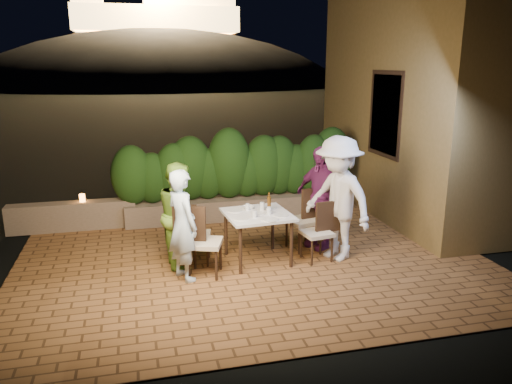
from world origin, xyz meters
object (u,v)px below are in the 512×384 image
object	(u,v)px
diner_white	(338,199)
diner_green	(180,214)
diner_purple	(320,198)
bowl	(248,207)
chair_left_back	(196,234)
diner_blue	(183,225)
chair_right_front	(317,232)
chair_right_back	(303,219)
chair_left_front	(205,241)
beer_bottle	(269,202)
parapet_lamp	(82,198)
dining_table	(258,237)

from	to	relation	value
diner_white	diner_green	bearing A→B (deg)	-123.48
diner_white	diner_purple	bearing A→B (deg)	164.21
bowl	diner_purple	bearing A→B (deg)	3.78
bowl	chair_left_back	bearing A→B (deg)	-172.39
diner_blue	diner_purple	distance (m)	2.36
chair_left_back	chair_right_front	world-z (taller)	same
bowl	diner_purple	world-z (taller)	diner_purple
chair_right_back	chair_right_front	bearing A→B (deg)	80.45
diner_white	diner_purple	xyz separation A→B (m)	(-0.09, 0.52, -0.11)
chair_left_front	diner_purple	xyz separation A→B (m)	(1.95, 0.66, 0.33)
chair_left_front	diner_white	world-z (taller)	diner_white
chair_right_front	diner_purple	world-z (taller)	diner_purple
diner_blue	diner_white	world-z (taller)	diner_white
chair_left_front	chair_right_front	size ratio (longest dim) A/B	1.11
beer_bottle	diner_purple	world-z (taller)	diner_purple
beer_bottle	diner_blue	distance (m)	1.40
chair_right_back	diner_blue	bearing A→B (deg)	5.06
chair_left_front	diner_white	bearing A→B (deg)	22.72
chair_right_front	chair_right_back	bearing A→B (deg)	-93.94
chair_left_front	diner_green	distance (m)	0.62
chair_right_front	diner_green	bearing A→B (deg)	-18.63
chair_right_back	diner_blue	world-z (taller)	diner_blue
beer_bottle	bowl	world-z (taller)	beer_bottle
beer_bottle	diner_blue	world-z (taller)	diner_blue
chair_left_back	parapet_lamp	world-z (taller)	chair_left_back
chair_right_front	parapet_lamp	distance (m)	4.27
parapet_lamp	beer_bottle	bearing A→B (deg)	-37.01
beer_bottle	diner_purple	bearing A→B (deg)	17.47
diner_blue	diner_white	xyz separation A→B (m)	(2.33, 0.19, 0.17)
beer_bottle	bowl	xyz separation A→B (m)	(-0.27, 0.21, -0.13)
beer_bottle	chair_right_back	xyz separation A→B (m)	(0.64, 0.28, -0.41)
dining_table	chair_left_back	xyz separation A→B (m)	(-0.90, 0.16, 0.07)
beer_bottle	diner_blue	xyz separation A→B (m)	(-1.33, -0.42, -0.12)
chair_right_front	diner_blue	distance (m)	2.05
diner_white	chair_right_back	bearing A→B (deg)	-169.65
chair_left_back	diner_white	xyz separation A→B (m)	(2.09, -0.33, 0.49)
chair_right_back	diner_white	xyz separation A→B (m)	(0.36, -0.51, 0.45)
beer_bottle	diner_green	xyz separation A→B (m)	(-1.32, 0.11, -0.13)
chair_left_back	diner_green	size ratio (longest dim) A/B	0.58
chair_right_front	diner_green	distance (m)	2.06
chair_right_front	diner_green	xyz separation A→B (m)	(-2.00, 0.34, 0.32)
diner_purple	diner_blue	bearing A→B (deg)	-98.22
chair_right_back	diner_white	distance (m)	0.77
chair_left_front	chair_right_back	bearing A→B (deg)	40.06
beer_bottle	chair_right_front	xyz separation A→B (m)	(0.68, -0.23, -0.45)
diner_white	dining_table	bearing A→B (deg)	-123.47
bowl	diner_white	xyz separation A→B (m)	(1.27, -0.44, 0.17)
beer_bottle	chair_left_back	bearing A→B (deg)	174.75
chair_left_front	chair_right_front	xyz separation A→B (m)	(1.71, 0.14, -0.05)
dining_table	chair_left_front	world-z (taller)	chair_left_front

